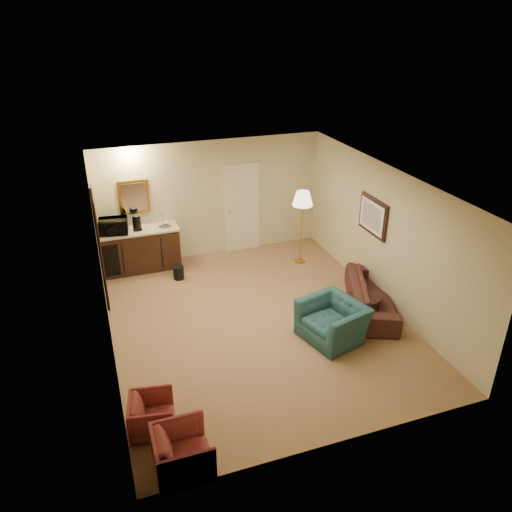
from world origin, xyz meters
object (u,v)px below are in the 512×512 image
Objects in this scene: rose_chair_far at (183,451)px; coffee_table at (361,308)px; sofa at (372,290)px; teal_armchair at (333,315)px; microwave at (113,225)px; rose_chair_near at (152,413)px; wetbar_cabinet at (141,250)px; waste_bin at (179,272)px; coffee_maker at (137,223)px; floor_lamp at (301,228)px.

coffee_table is at bearing -58.24° from rose_chair_far.
sofa is at bearing 34.81° from coffee_table.
microwave is at bearing -154.25° from teal_armchair.
wetbar_cabinet is at bearing 3.80° from rose_chair_near.
rose_chair_near is at bearing 134.67° from sofa.
teal_armchair is at bearing -55.13° from waste_bin.
coffee_maker is (0.48, 4.71, 0.79)m from rose_chair_near.
rose_chair_near is (-0.50, -4.72, -0.17)m from wetbar_cabinet.
floor_lamp is at bearing 34.65° from sofa.
waste_bin is at bearing -6.08° from rose_chair_near.
teal_armchair is 3.50m from rose_chair_far.
rose_chair_near is 0.75× the size of coffee_table.
microwave is (-3.84, 0.78, 0.29)m from floor_lamp.
sofa reaches higher than rose_chair_near.
wetbar_cabinet is 5.53m from rose_chair_far.
floor_lamp is (0.66, 2.81, 0.37)m from teal_armchair.
microwave is at bearing 9.79° from rose_chair_near.
coffee_table is (3.70, 2.25, -0.12)m from rose_chair_far.
coffee_maker is (-3.37, 0.80, 0.26)m from floor_lamp.
coffee_maker is (-0.67, 0.68, 0.94)m from waste_bin.
waste_bin is 0.50× the size of microwave.
sofa is 1.26m from teal_armchair.
waste_bin is 1.64m from microwave.
microwave reaches higher than waste_bin.
floor_lamp reaches higher than coffee_maker.
coffee_maker is at bearing 4.06° from rose_chair_near.
coffee_maker is (-0.02, -0.01, 0.62)m from wetbar_cabinet.
microwave reaches higher than teal_armchair.
floor_lamp is 3.48m from coffee_maker.
wetbar_cabinet reaches higher than rose_chair_near.
coffee_table is (0.76, 0.35, -0.22)m from teal_armchair.
floor_lamp is 2.79m from waste_bin.
floor_lamp reaches higher than rose_chair_far.
rose_chair_far is 5.95m from floor_lamp.
wetbar_cabinet is 0.82× the size of sofa.
microwave is (-1.14, 0.66, 0.97)m from waste_bin.
sofa is at bearing -25.94° from coffee_maker.
rose_chair_near is 0.85× the size of rose_chair_far.
coffee_table is 5.18m from microwave.
floor_lamp reaches higher than coffee_table.
rose_chair_far is at bearing -148.70° from coffee_table.
rose_chair_far is at bearing -80.53° from microwave.
teal_armchair is 0.86m from coffee_table.
wetbar_cabinet is 2.38× the size of rose_chair_far.
wetbar_cabinet is 5.82× the size of waste_bin.
sofa is 3.40× the size of rose_chair_near.
coffee_maker is (-3.47, 3.26, 0.86)m from coffee_table.
microwave is (-3.19, 3.59, 0.67)m from teal_armchair.
coffee_maker is at bearing 9.01° from microwave.
waste_bin is 0.88× the size of coffee_maker.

